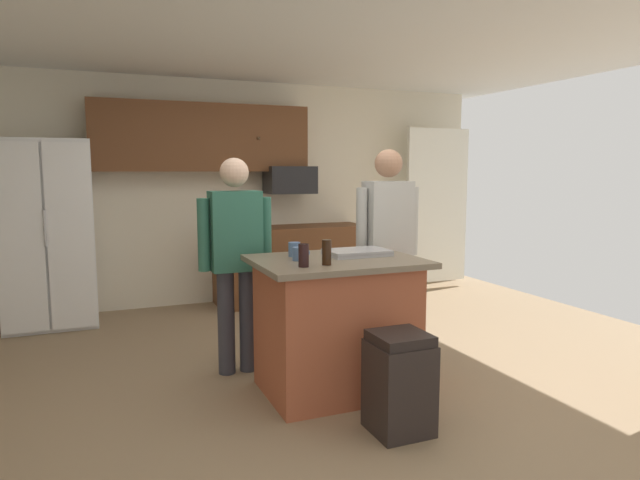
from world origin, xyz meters
The scene contains 17 objects.
floor centered at (0.00, 0.00, 0.00)m, with size 7.04×7.04×0.00m, color #937A5B.
ceiling centered at (0.00, 0.00, 2.60)m, with size 7.04×7.04×0.00m, color white.
back_wall centered at (0.00, 2.80, 1.30)m, with size 6.40×0.10×2.60m, color beige.
french_door_window_panel centered at (2.60, 2.40, 1.10)m, with size 0.90×0.06×2.00m, color white.
cabinet_run_upper centered at (-0.40, 2.60, 1.93)m, with size 2.40×0.38×0.75m.
cabinet_run_lower centered at (0.60, 2.48, 0.45)m, with size 1.80×0.63×0.90m.
refrigerator centered at (-2.00, 2.38, 0.93)m, with size 0.86×0.76×1.87m.
microwave_over_range centered at (0.60, 2.50, 1.45)m, with size 0.56×0.40×0.32m, color black.
kitchen_island centered at (-0.02, -0.26, 0.48)m, with size 1.14×0.88×0.95m.
person_guest_by_door centered at (-0.58, 0.37, 0.96)m, with size 0.57×0.22×1.66m.
person_host_foreground centered at (0.67, 0.26, 1.01)m, with size 0.57×0.23×1.74m.
glass_pilsner centered at (-0.35, -0.48, 1.03)m, with size 0.07×0.07×0.15m.
mug_blue_stoneware centered at (-0.26, -0.06, 1.01)m, with size 0.13×0.08×0.10m.
mug_ceramic_white centered at (-0.29, -0.23, 1.00)m, with size 0.13×0.08×0.09m.
tumbler_amber centered at (-0.19, -0.47, 1.04)m, with size 0.06×0.06×0.17m.
serving_tray centered at (0.18, -0.18, 0.98)m, with size 0.44×0.30×0.04m.
trash_bin centered at (0.07, -0.98, 0.30)m, with size 0.34×0.34×0.61m.
Camera 1 is at (-1.57, -3.74, 1.57)m, focal length 31.15 mm.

